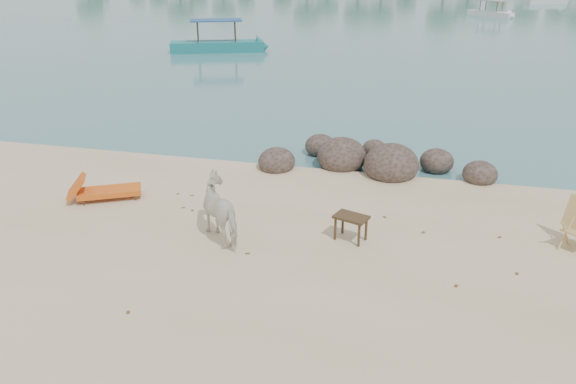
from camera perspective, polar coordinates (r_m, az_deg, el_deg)
name	(u,v)px	position (r m, az deg, el deg)	size (l,w,h in m)	color
boulders	(368,161)	(15.68, 8.15, 3.13)	(6.36, 2.85, 1.10)	#2F251F
cow	(224,211)	(11.59, -6.48, -1.90)	(0.70, 1.53, 1.30)	silver
side_table	(351,229)	(11.66, 6.38, -3.79)	(0.67, 0.43, 0.54)	#322614
lounge_chair	(109,189)	(14.19, -17.70, 0.28)	(1.84, 0.64, 0.55)	#C95017
boat_near	(216,25)	(35.12, -7.31, 16.48)	(6.22, 1.40, 3.03)	#176D71
boat_mid	(492,3)	(57.82, 19.99, 17.63)	(4.86, 1.09, 2.38)	silver
boat_far	(546,1)	(74.64, 24.73, 17.25)	(5.69, 1.28, 0.66)	silver
dead_leaves	(303,253)	(11.28, 1.54, -6.18)	(7.79, 6.98, 0.00)	brown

